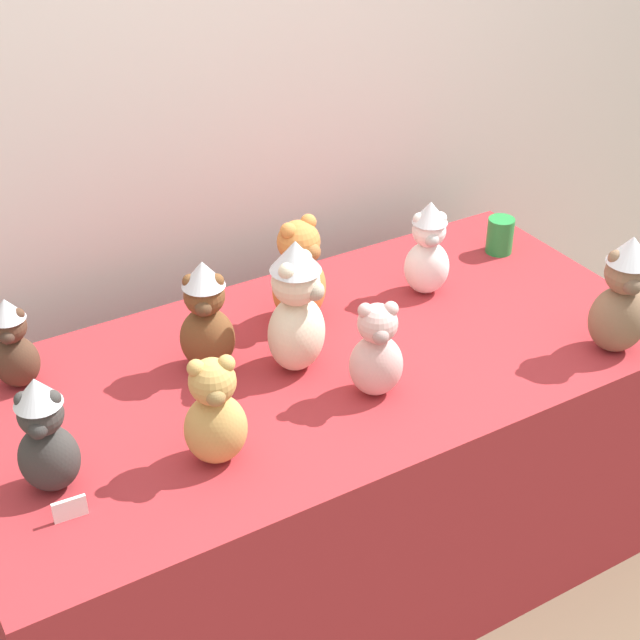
{
  "coord_description": "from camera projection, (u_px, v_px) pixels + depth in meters",
  "views": [
    {
      "loc": [
        -1.01,
        -1.45,
        2.13
      ],
      "look_at": [
        0.0,
        0.25,
        0.86
      ],
      "focal_mm": 53.48,
      "sensor_mm": 36.0,
      "label": 1
    }
  ],
  "objects": [
    {
      "name": "teddy_bear_mocha",
      "position": [
        622.0,
        296.0,
        2.37
      ],
      "size": [
        0.19,
        0.18,
        0.33
      ],
      "rotation": [
        0.0,
        0.0,
        -0.51
      ],
      "color": "#7F6047",
      "rests_on": "display_table"
    },
    {
      "name": "name_card_front_left",
      "position": [
        70.0,
        509.0,
        1.93
      ],
      "size": [
        0.07,
        0.01,
        0.05
      ],
      "primitive_type": "cube",
      "rotation": [
        0.0,
        0.0,
        -0.07
      ],
      "color": "white",
      "rests_on": "display_table"
    },
    {
      "name": "ground_plane",
      "position": [
        366.0,
        624.0,
        2.63
      ],
      "size": [
        10.0,
        10.0,
        0.0
      ],
      "primitive_type": "plane",
      "color": "brown"
    },
    {
      "name": "display_table",
      "position": [
        320.0,
        470.0,
        2.61
      ],
      "size": [
        1.83,
        0.89,
        0.74
      ],
      "primitive_type": "cube",
      "color": "maroon",
      "rests_on": "ground_plane"
    },
    {
      "name": "teddy_bear_ginger",
      "position": [
        299.0,
        274.0,
        2.5
      ],
      "size": [
        0.18,
        0.16,
        0.3
      ],
      "rotation": [
        0.0,
        0.0,
        0.24
      ],
      "color": "#D17F3D",
      "rests_on": "display_table"
    },
    {
      "name": "wall_back",
      "position": [
        191.0,
        68.0,
        2.61
      ],
      "size": [
        7.0,
        0.08,
        2.6
      ],
      "primitive_type": "cube",
      "color": "silver",
      "rests_on": "ground_plane"
    },
    {
      "name": "teddy_bear_honey",
      "position": [
        215.0,
        414.0,
        2.03
      ],
      "size": [
        0.16,
        0.15,
        0.27
      ],
      "rotation": [
        0.0,
        0.0,
        -0.27
      ],
      "color": "tan",
      "rests_on": "display_table"
    },
    {
      "name": "teddy_bear_snow",
      "position": [
        428.0,
        249.0,
        2.62
      ],
      "size": [
        0.16,
        0.15,
        0.28
      ],
      "rotation": [
        0.0,
        0.0,
        -0.44
      ],
      "color": "white",
      "rests_on": "display_table"
    },
    {
      "name": "party_cup_green",
      "position": [
        500.0,
        235.0,
        2.86
      ],
      "size": [
        0.08,
        0.08,
        0.11
      ],
      "primitive_type": "cylinder",
      "color": "#238C3D",
      "rests_on": "display_table"
    },
    {
      "name": "teddy_bear_blush",
      "position": [
        377.0,
        352.0,
        2.23
      ],
      "size": [
        0.16,
        0.15,
        0.25
      ],
      "rotation": [
        0.0,
        0.0,
        -0.41
      ],
      "color": "beige",
      "rests_on": "display_table"
    },
    {
      "name": "teddy_bear_cocoa",
      "position": [
        13.0,
        344.0,
        2.26
      ],
      "size": [
        0.14,
        0.13,
        0.24
      ],
      "rotation": [
        0.0,
        0.0,
        -0.42
      ],
      "color": "#4C3323",
      "rests_on": "display_table"
    },
    {
      "name": "teddy_bear_charcoal",
      "position": [
        45.0,
        436.0,
        1.94
      ],
      "size": [
        0.16,
        0.15,
        0.28
      ],
      "rotation": [
        0.0,
        0.0,
        -0.45
      ],
      "color": "#383533",
      "rests_on": "display_table"
    },
    {
      "name": "teddy_bear_chestnut",
      "position": [
        206.0,
        317.0,
        2.31
      ],
      "size": [
        0.17,
        0.17,
        0.3
      ],
      "rotation": [
        0.0,
        0.0,
        -0.5
      ],
      "color": "brown",
      "rests_on": "display_table"
    },
    {
      "name": "teddy_bear_cream",
      "position": [
        296.0,
        308.0,
        2.3
      ],
      "size": [
        0.21,
        0.2,
        0.35
      ],
      "rotation": [
        0.0,
        0.0,
        0.54
      ],
      "color": "beige",
      "rests_on": "display_table"
    }
  ]
}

